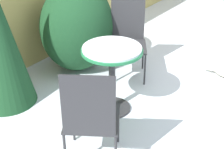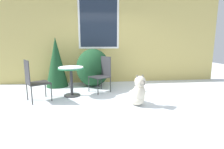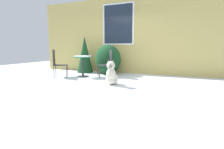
% 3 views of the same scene
% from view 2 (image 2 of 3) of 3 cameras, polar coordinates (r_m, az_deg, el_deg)
% --- Properties ---
extents(ground_plane, '(16.00, 16.00, 0.00)m').
position_cam_2_polar(ground_plane, '(4.19, 0.94, -8.90)').
color(ground_plane, silver).
extents(house_wall, '(8.00, 0.10, 3.11)m').
position_cam_2_polar(house_wall, '(6.14, -1.90, 12.28)').
color(house_wall, tan).
rests_on(house_wall, ground_plane).
extents(shrub_left, '(1.05, 0.92, 1.20)m').
position_cam_2_polar(shrub_left, '(5.57, -6.20, 2.20)').
color(shrub_left, '#194223').
rests_on(shrub_left, ground_plane).
extents(evergreen_bush, '(0.68, 0.68, 1.55)m').
position_cam_2_polar(evergreen_bush, '(5.78, -17.73, 3.85)').
color(evergreen_bush, '#194223').
rests_on(evergreen_bush, ground_plane).
extents(patio_table, '(0.65, 0.65, 0.77)m').
position_cam_2_polar(patio_table, '(4.64, -13.19, 0.30)').
color(patio_table, '#2D2D30').
rests_on(patio_table, ground_plane).
extents(patio_chair_near_table, '(0.66, 0.66, 1.00)m').
position_cam_2_polar(patio_chair_near_table, '(4.96, -3.21, 0.43)').
color(patio_chair_near_table, '#2D2D30').
rests_on(patio_chair_near_table, ground_plane).
extents(patio_chair_far_side, '(0.65, 0.65, 1.00)m').
position_cam_2_polar(patio_chair_far_side, '(4.47, -24.16, -1.56)').
color(patio_chair_far_side, '#2D2D30').
rests_on(patio_chair_far_side, ground_plane).
extents(dog, '(0.45, 0.73, 0.72)m').
position_cam_2_polar(dog, '(3.93, 8.22, -6.28)').
color(dog, beige).
rests_on(dog, ground_plane).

